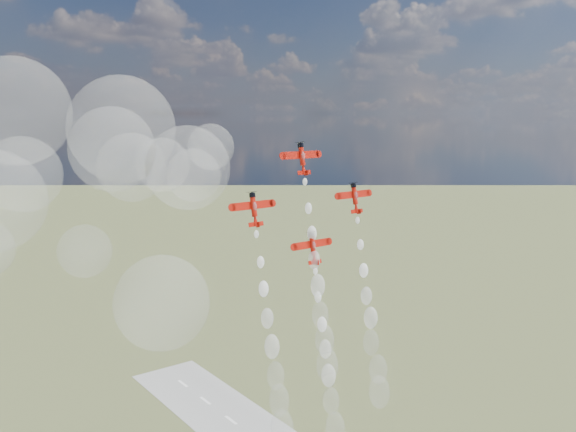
# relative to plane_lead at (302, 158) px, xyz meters

# --- Properties ---
(plane_lead) EXTENTS (11.31, 3.93, 8.00)m
(plane_lead) POSITION_rel_plane_lead_xyz_m (0.00, 0.00, 0.00)
(plane_lead) COLOR #BA1409
(plane_lead) RESTS_ON ground
(plane_left) EXTENTS (11.31, 3.93, 8.00)m
(plane_left) POSITION_rel_plane_lead_xyz_m (-15.96, -2.24, -10.94)
(plane_left) COLOR #BA1409
(plane_left) RESTS_ON ground
(plane_right) EXTENTS (11.31, 3.93, 8.00)m
(plane_right) POSITION_rel_plane_lead_xyz_m (15.96, -2.24, -10.94)
(plane_right) COLOR #BA1409
(plane_right) RESTS_ON ground
(plane_slot) EXTENTS (11.31, 3.93, 8.00)m
(plane_slot) POSITION_rel_plane_lead_xyz_m (0.00, -4.49, -21.88)
(plane_slot) COLOR #BA1409
(plane_slot) RESTS_ON ground
(smoke_trail_lead) EXTENTS (5.13, 12.11, 48.14)m
(smoke_trail_lead) POSITION_rel_plane_lead_xyz_m (-0.02, -8.63, -41.93)
(smoke_trail_lead) COLOR white
(smoke_trail_lead) RESTS_ON plane_lead
(smoke_trail_left) EXTENTS (5.10, 12.31, 47.78)m
(smoke_trail_left) POSITION_rel_plane_lead_xyz_m (-15.56, -10.90, -52.76)
(smoke_trail_left) COLOR white
(smoke_trail_left) RESTS_ON plane_left
(smoke_trail_right) EXTENTS (5.29, 12.66, 47.67)m
(smoke_trail_right) POSITION_rel_plane_lead_xyz_m (16.10, -11.03, -52.78)
(smoke_trail_right) COLOR white
(smoke_trail_right) RESTS_ON plane_right
(smoke_trail_slot) EXTENTS (5.39, 12.47, 47.88)m
(smoke_trail_slot) POSITION_rel_plane_lead_xyz_m (0.05, -13.21, -63.45)
(smoke_trail_slot) COLOR white
(smoke_trail_slot) RESTS_ON plane_slot
(drifted_smoke_cloud) EXTENTS (58.33, 43.32, 57.35)m
(drifted_smoke_cloud) POSITION_rel_plane_lead_xyz_m (-50.71, 0.91, -2.69)
(drifted_smoke_cloud) COLOR white
(drifted_smoke_cloud) RESTS_ON ground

